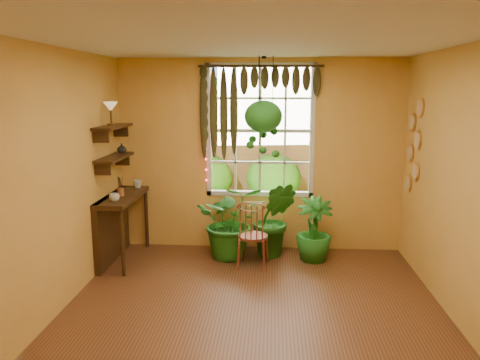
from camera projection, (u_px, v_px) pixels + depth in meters
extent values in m
plane|color=brown|center=(252.00, 322.00, 4.65)|extent=(4.50, 4.50, 0.00)
plane|color=silver|center=(254.00, 40.00, 4.14)|extent=(4.50, 4.50, 0.00)
plane|color=gold|center=(260.00, 156.00, 6.60)|extent=(4.00, 0.00, 4.00)
plane|color=gold|center=(47.00, 186.00, 4.54)|extent=(0.00, 4.50, 4.50)
plane|color=gold|center=(472.00, 193.00, 4.26)|extent=(0.00, 4.50, 4.50)
cube|color=silver|center=(260.00, 131.00, 6.56)|extent=(1.52, 0.10, 1.86)
cube|color=white|center=(260.00, 131.00, 6.59)|extent=(1.38, 0.01, 1.78)
cylinder|color=#39230F|center=(260.00, 66.00, 6.28)|extent=(1.70, 0.04, 0.04)
cube|color=#39230F|center=(122.00, 197.00, 6.18)|extent=(0.40, 1.20, 0.06)
cube|color=#39230F|center=(112.00, 227.00, 6.27)|extent=(0.08, 1.18, 0.90)
cylinder|color=#39230F|center=(122.00, 243.00, 5.71)|extent=(0.05, 0.05, 0.86)
cylinder|color=#39230F|center=(146.00, 218.00, 6.79)|extent=(0.05, 0.05, 0.86)
cube|color=#39230F|center=(115.00, 157.00, 6.08)|extent=(0.25, 0.90, 0.04)
cube|color=#39230F|center=(113.00, 127.00, 6.01)|extent=(0.25, 0.90, 0.04)
cube|color=#29631C|center=(265.00, 182.00, 11.76)|extent=(14.00, 10.00, 0.04)
cube|color=#956846|center=(264.00, 156.00, 9.82)|extent=(12.00, 0.10, 1.80)
plane|color=#86A6E0|center=(267.00, 115.00, 13.22)|extent=(12.00, 0.00, 12.00)
cylinder|color=brown|center=(253.00, 236.00, 6.04)|extent=(0.42, 0.42, 0.04)
torus|color=brown|center=(251.00, 206.00, 5.79)|extent=(0.37, 0.07, 0.37)
imported|color=#195516|center=(231.00, 221.00, 6.35)|extent=(1.03, 0.93, 1.03)
imported|color=#195516|center=(274.00, 219.00, 6.39)|extent=(0.58, 0.47, 1.05)
imported|color=#195516|center=(314.00, 229.00, 6.25)|extent=(0.53, 0.53, 0.86)
ellipsoid|color=black|center=(263.00, 122.00, 6.23)|extent=(0.30, 0.30, 0.18)
ellipsoid|color=#195516|center=(263.00, 116.00, 6.21)|extent=(0.50, 0.50, 0.43)
imported|color=silver|center=(114.00, 197.00, 5.82)|extent=(0.15, 0.15, 0.10)
imported|color=beige|center=(138.00, 184.00, 6.61)|extent=(0.14, 0.14, 0.11)
cylinder|color=brown|center=(121.00, 192.00, 6.12)|extent=(0.09, 0.09, 0.11)
imported|color=#B2AD99|center=(122.00, 148.00, 6.35)|extent=(0.17, 0.17, 0.13)
cylinder|color=#543018|center=(111.00, 125.00, 5.91)|extent=(0.10, 0.10, 0.03)
cylinder|color=#543018|center=(111.00, 117.00, 5.89)|extent=(0.02, 0.02, 0.18)
cone|color=slate|center=(111.00, 107.00, 5.86)|extent=(0.18, 0.18, 0.12)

